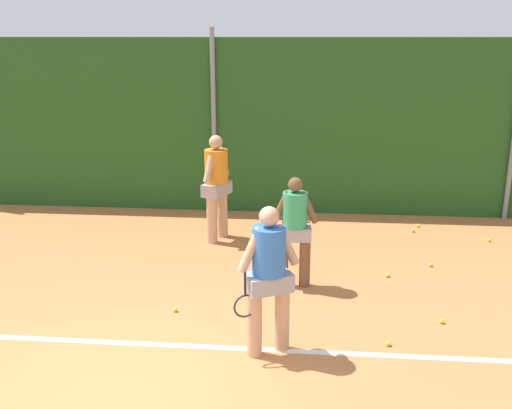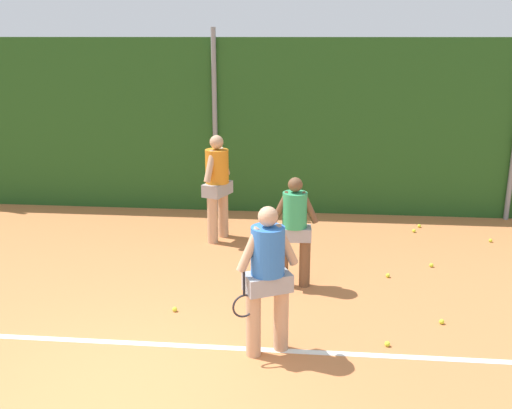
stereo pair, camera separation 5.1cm
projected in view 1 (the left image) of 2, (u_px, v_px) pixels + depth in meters
ground_plane at (162, 309)px, 7.92m from camera, size 31.84×31.84×0.00m
hedge_fence_backdrop at (215, 126)px, 12.02m from camera, size 20.69×0.25×3.57m
fence_post_center at (214, 123)px, 11.83m from camera, size 0.10×0.10×3.76m
court_baseline_paint at (143, 344)px, 7.03m from camera, size 15.12×0.10×0.01m
player_foreground_near at (268, 273)px, 6.58m from camera, size 0.73×0.51×1.80m
player_midcourt at (294, 226)px, 8.42m from camera, size 0.70×0.36×1.67m
player_backcourt_far at (217, 182)px, 10.34m from camera, size 0.52×0.76×1.93m
tennis_ball_1 at (431, 265)px, 9.37m from camera, size 0.07×0.07×0.07m
tennis_ball_2 at (413, 230)px, 11.02m from camera, size 0.07×0.07×0.07m
tennis_ball_4 at (489, 240)px, 10.51m from camera, size 0.07×0.07×0.07m
tennis_ball_5 at (388, 275)px, 8.97m from camera, size 0.07×0.07×0.07m
tennis_ball_7 at (175, 309)px, 7.84m from camera, size 0.07×0.07×0.07m
tennis_ball_9 at (442, 321)px, 7.52m from camera, size 0.07×0.07×0.07m
tennis_ball_10 at (418, 226)px, 11.30m from camera, size 0.07×0.07×0.07m
tennis_ball_12 at (388, 343)px, 6.98m from camera, size 0.07×0.07×0.07m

